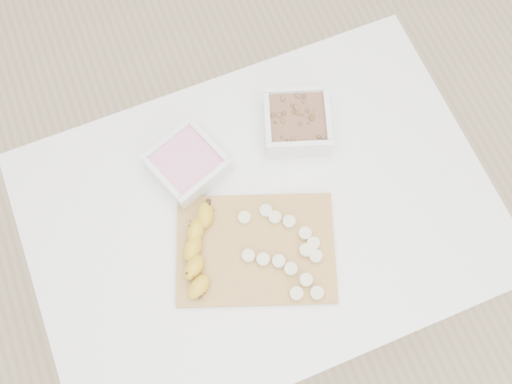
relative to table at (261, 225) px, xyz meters
name	(u,v)px	position (x,y,z in m)	size (l,w,h in m)	color
ground	(259,277)	(0.00, 0.00, -0.65)	(3.50, 3.50, 0.00)	#C6AD89
table	(261,225)	(0.00, 0.00, 0.00)	(1.00, 0.70, 0.75)	white
bowl_yogurt	(187,164)	(-0.11, 0.15, 0.13)	(0.18, 0.18, 0.07)	white
bowl_granola	(297,122)	(0.15, 0.16, 0.13)	(0.18, 0.18, 0.07)	white
cutting_board	(256,249)	(-0.04, -0.07, 0.10)	(0.33, 0.24, 0.01)	tan
banana	(199,252)	(-0.16, -0.04, 0.13)	(0.05, 0.20, 0.03)	gold
banana_slices	(287,250)	(0.02, -0.10, 0.12)	(0.16, 0.23, 0.02)	beige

